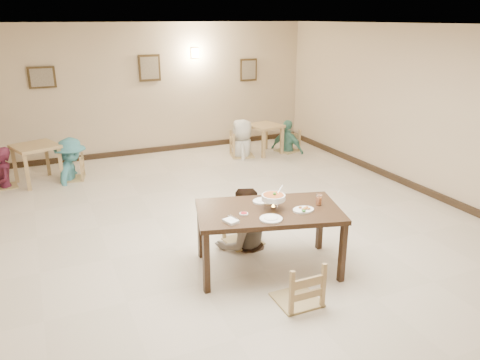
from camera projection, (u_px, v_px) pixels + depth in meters
name	position (u px, v px, depth m)	size (l,w,h in m)	color
floor	(231.00, 235.00, 7.02)	(10.00, 10.00, 0.00)	beige
ceiling	(230.00, 25.00, 6.03)	(10.00, 10.00, 0.00)	silver
wall_back	(146.00, 90.00, 10.83)	(10.00, 10.00, 0.00)	#CAB290
wall_right	(444.00, 115.00, 8.06)	(10.00, 10.00, 0.00)	#CAB290
baseboard_back	(150.00, 150.00, 11.28)	(8.00, 0.06, 0.12)	black
baseboard_right	(431.00, 193.00, 8.53)	(0.06, 10.00, 0.12)	black
picture_a	(42.00, 77.00, 9.81)	(0.55, 0.04, 0.45)	#362714
picture_b	(150.00, 68.00, 10.67)	(0.50, 0.04, 0.60)	#362714
picture_c	(249.00, 70.00, 11.68)	(0.45, 0.04, 0.55)	#362714
wall_sconce	(195.00, 53.00, 10.99)	(0.16, 0.05, 0.22)	#FFD88C
main_table	(269.00, 215.00, 5.85)	(1.98, 1.44, 0.83)	#362315
chair_far	(243.00, 210.00, 6.64)	(0.47, 0.47, 1.01)	tan
chair_near	(298.00, 261.00, 5.23)	(0.48, 0.48, 1.03)	tan
main_diner	(243.00, 188.00, 6.45)	(0.84, 0.66, 1.73)	gray
curry_warmer	(273.00, 197.00, 5.78)	(0.33, 0.29, 0.27)	silver
rice_plate_far	(264.00, 201.00, 6.06)	(0.31, 0.31, 0.07)	white
rice_plate_near	(271.00, 219.00, 5.52)	(0.27, 0.27, 0.06)	white
fried_plate	(303.00, 209.00, 5.77)	(0.27, 0.27, 0.06)	white
chili_dish	(244.00, 214.00, 5.66)	(0.11, 0.11, 0.02)	white
napkin_cutlery	(231.00, 221.00, 5.45)	(0.19, 0.27, 0.03)	white
drink_glass	(319.00, 200.00, 5.94)	(0.07, 0.07, 0.14)	white
bg_table_left	(36.00, 152.00, 9.06)	(0.98, 0.98, 0.77)	tan
bg_table_right	(265.00, 130.00, 11.07)	(0.85, 0.85, 0.70)	tan
bg_chair_ll	(2.00, 166.00, 8.86)	(0.41, 0.41, 0.87)	tan
bg_chair_lr	(70.00, 157.00, 9.29)	(0.44, 0.44, 0.94)	tan
bg_chair_rl	(242.00, 133.00, 10.85)	(0.51, 0.51, 1.09)	tan
bg_chair_rr	(288.00, 131.00, 11.26)	(0.47, 0.47, 1.01)	tan
bg_diner_b	(68.00, 138.00, 9.17)	(1.10, 0.63, 1.70)	teal
bg_diner_c	(242.00, 119.00, 10.75)	(0.86, 0.56, 1.75)	silver
bg_diner_d	(288.00, 120.00, 11.18)	(0.89, 0.37, 1.53)	#4E9580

